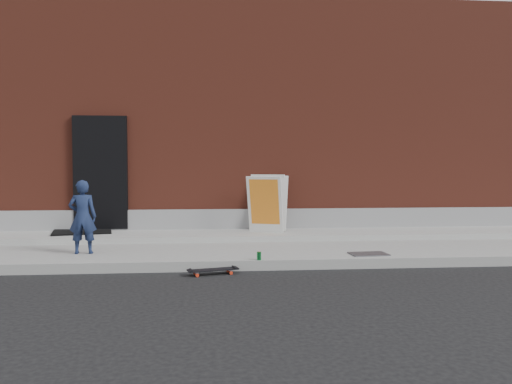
{
  "coord_description": "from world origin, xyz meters",
  "views": [
    {
      "loc": [
        -0.37,
        -7.19,
        1.53
      ],
      "look_at": [
        0.32,
        0.8,
        1.11
      ],
      "focal_mm": 35.0,
      "sensor_mm": 36.0,
      "label": 1
    }
  ],
  "objects": [
    {
      "name": "doormat",
      "position": [
        -2.9,
        2.66,
        0.27
      ],
      "size": [
        1.24,
        1.08,
        0.03
      ],
      "primitive_type": "cube",
      "rotation": [
        0.0,
        0.0,
        0.22
      ],
      "color": "black",
      "rests_on": "apron"
    },
    {
      "name": "soda_can",
      "position": [
        0.3,
        0.05,
        0.21
      ],
      "size": [
        0.08,
        0.08,
        0.12
      ],
      "primitive_type": "cylinder",
      "rotation": [
        0.0,
        0.0,
        -0.35
      ],
      "color": "#1A853A",
      "rests_on": "sidewalk"
    },
    {
      "name": "building",
      "position": [
        -0.0,
        6.99,
        2.5
      ],
      "size": [
        20.0,
        8.1,
        5.0
      ],
      "color": "maroon",
      "rests_on": "ground"
    },
    {
      "name": "sidewalk",
      "position": [
        0.0,
        1.5,
        0.07
      ],
      "size": [
        20.0,
        3.0,
        0.15
      ],
      "primitive_type": "cube",
      "color": "gray",
      "rests_on": "ground"
    },
    {
      "name": "apron",
      "position": [
        0.0,
        2.4,
        0.2
      ],
      "size": [
        20.0,
        1.2,
        0.1
      ],
      "primitive_type": "cube",
      "color": "gray",
      "rests_on": "sidewalk"
    },
    {
      "name": "ground",
      "position": [
        0.0,
        0.0,
        0.0
      ],
      "size": [
        80.0,
        80.0,
        0.0
      ],
      "primitive_type": "plane",
      "color": "black",
      "rests_on": "ground"
    },
    {
      "name": "skateboard",
      "position": [
        -0.38,
        -0.2,
        0.06
      ],
      "size": [
        0.72,
        0.35,
        0.08
      ],
      "color": "#B82912",
      "rests_on": "ground"
    },
    {
      "name": "child",
      "position": [
        -2.42,
        0.83,
        0.73
      ],
      "size": [
        0.45,
        0.31,
        1.16
      ],
      "primitive_type": "imported",
      "rotation": [
        0.0,
        0.0,
        3.22
      ],
      "color": "#172140",
      "rests_on": "sidewalk"
    },
    {
      "name": "utility_plate",
      "position": [
        2.05,
        0.36,
        0.16
      ],
      "size": [
        0.6,
        0.41,
        0.02
      ],
      "primitive_type": "cube",
      "rotation": [
        0.0,
        0.0,
        0.08
      ],
      "color": "#505055",
      "rests_on": "sidewalk"
    },
    {
      "name": "pizza_sign",
      "position": [
        0.69,
        2.45,
        0.81
      ],
      "size": [
        0.89,
        0.97,
        1.12
      ],
      "color": "silver",
      "rests_on": "apron"
    }
  ]
}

